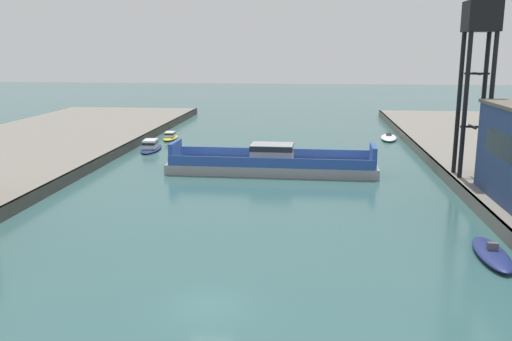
{
  "coord_description": "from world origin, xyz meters",
  "views": [
    {
      "loc": [
        5.35,
        -27.2,
        13.68
      ],
      "look_at": [
        0.0,
        25.39,
        2.0
      ],
      "focal_mm": 38.46,
      "sensor_mm": 36.0,
      "label": 1
    }
  ],
  "objects_px": {
    "moored_boat_mid_left": "(492,254)",
    "moored_boat_mid_right": "(389,137)",
    "chain_ferry": "(272,163)",
    "moored_boat_near_right": "(151,146)",
    "moored_boat_far_left": "(170,136)",
    "crane_tower": "(480,43)"
  },
  "relations": [
    {
      "from": "chain_ferry",
      "to": "moored_boat_mid_left",
      "type": "bearing_deg",
      "value": -56.33
    },
    {
      "from": "moored_boat_near_right",
      "to": "crane_tower",
      "type": "xyz_separation_m",
      "value": [
        38.12,
        -16.99,
        13.71
      ]
    },
    {
      "from": "moored_boat_mid_right",
      "to": "moored_boat_far_left",
      "type": "distance_m",
      "value": 34.06
    },
    {
      "from": "chain_ferry",
      "to": "crane_tower",
      "type": "height_order",
      "value": "crane_tower"
    },
    {
      "from": "moored_boat_near_right",
      "to": "moored_boat_mid_right",
      "type": "distance_m",
      "value": 36.58
    },
    {
      "from": "chain_ferry",
      "to": "moored_boat_near_right",
      "type": "height_order",
      "value": "chain_ferry"
    },
    {
      "from": "moored_boat_mid_left",
      "to": "chain_ferry",
      "type": "bearing_deg",
      "value": 123.67
    },
    {
      "from": "moored_boat_near_right",
      "to": "moored_boat_far_left",
      "type": "height_order",
      "value": "moored_boat_near_right"
    },
    {
      "from": "moored_boat_mid_left",
      "to": "moored_boat_far_left",
      "type": "height_order",
      "value": "moored_boat_far_left"
    },
    {
      "from": "moored_boat_far_left",
      "to": "crane_tower",
      "type": "distance_m",
      "value": 48.22
    },
    {
      "from": "moored_boat_mid_right",
      "to": "crane_tower",
      "type": "xyz_separation_m",
      "value": [
        3.92,
        -29.99,
        14.0
      ]
    },
    {
      "from": "moored_boat_near_right",
      "to": "moored_boat_mid_right",
      "type": "relative_size",
      "value": 1.08
    },
    {
      "from": "moored_boat_mid_right",
      "to": "chain_ferry",
      "type": "bearing_deg",
      "value": -123.27
    },
    {
      "from": "moored_boat_mid_left",
      "to": "moored_boat_mid_right",
      "type": "relative_size",
      "value": 0.94
    },
    {
      "from": "moored_boat_near_right",
      "to": "moored_boat_mid_left",
      "type": "xyz_separation_m",
      "value": [
        34.38,
        -37.02,
        -0.29
      ]
    },
    {
      "from": "moored_boat_mid_right",
      "to": "moored_boat_far_left",
      "type": "height_order",
      "value": "moored_boat_far_left"
    },
    {
      "from": "chain_ferry",
      "to": "moored_boat_mid_left",
      "type": "distance_m",
      "value": 30.0
    },
    {
      "from": "moored_boat_far_left",
      "to": "moored_boat_mid_left",
      "type": "bearing_deg",
      "value": -53.81
    },
    {
      "from": "chain_ferry",
      "to": "moored_boat_far_left",
      "type": "relative_size",
      "value": 4.19
    },
    {
      "from": "moored_boat_mid_left",
      "to": "moored_boat_mid_right",
      "type": "height_order",
      "value": "moored_boat_mid_left"
    },
    {
      "from": "chain_ferry",
      "to": "moored_boat_near_right",
      "type": "xyz_separation_m",
      "value": [
        -17.75,
        12.06,
        -0.41
      ]
    },
    {
      "from": "moored_boat_near_right",
      "to": "moored_boat_mid_right",
      "type": "bearing_deg",
      "value": 20.82
    }
  ]
}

